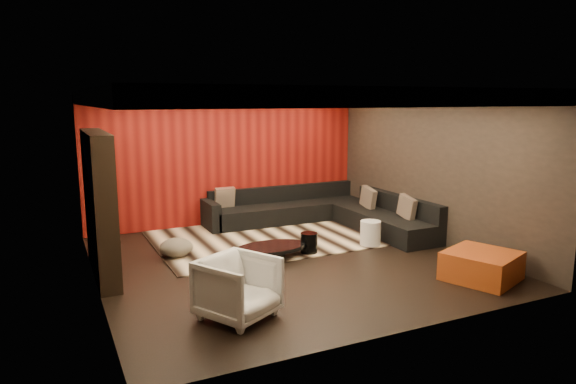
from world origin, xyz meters
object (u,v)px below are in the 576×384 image
orange_ottoman (481,266)px  armchair (238,288)px  coffee_table (272,252)px  drum_stool (309,243)px  white_side_table (370,233)px  sectional_sofa (323,214)px

orange_ottoman → armchair: size_ratio=1.12×
coffee_table → armchair: 2.42m
drum_stool → white_side_table: size_ratio=0.75×
drum_stool → sectional_sofa: sectional_sofa is taller
armchair → sectional_sofa: 4.91m
drum_stool → coffee_table: bearing=180.0°
armchair → sectional_sofa: bearing=19.3°
white_side_table → sectional_sofa: size_ratio=0.13×
white_side_table → sectional_sofa: sectional_sofa is taller
drum_stool → sectional_sofa: size_ratio=0.10×
white_side_table → sectional_sofa: (-0.04, 1.71, 0.03)m
coffee_table → drum_stool: 0.72m
orange_ottoman → white_side_table: bearing=102.1°
white_side_table → coffee_table: bearing=178.6°
white_side_table → sectional_sofa: bearing=91.2°
drum_stool → white_side_table: white_side_table is taller
coffee_table → white_side_table: bearing=-1.4°
coffee_table → armchair: bearing=-123.4°
white_side_table → armchair: (-3.29, -1.96, 0.15)m
armchair → drum_stool: bearing=15.4°
sectional_sofa → coffee_table: bearing=-139.3°
orange_ottoman → armchair: armchair is taller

